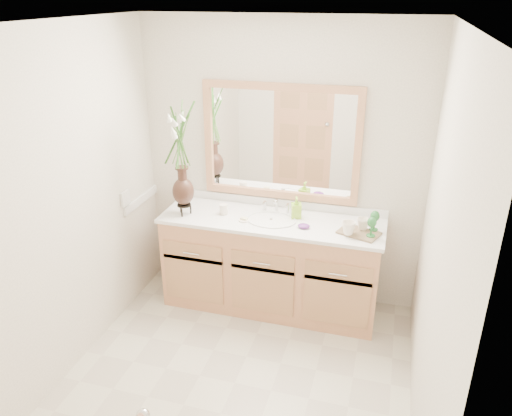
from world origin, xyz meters
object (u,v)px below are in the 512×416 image
(flower_vase, at_px, (180,147))
(tray, at_px, (359,233))
(tumbler, at_px, (224,209))
(soap_bottle, at_px, (296,208))

(flower_vase, bearing_deg, tray, 1.23)
(tumbler, relative_size, tray, 0.29)
(flower_vase, relative_size, tumbler, 9.78)
(tumbler, distance_m, tray, 1.13)
(flower_vase, height_order, tray, flower_vase)
(flower_vase, xyz_separation_m, tray, (1.44, 0.03, -0.58))
(tray, bearing_deg, soap_bottle, -177.12)
(soap_bottle, height_order, tray, soap_bottle)
(soap_bottle, xyz_separation_m, tray, (0.53, -0.16, -0.07))
(tumbler, bearing_deg, flower_vase, -163.55)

